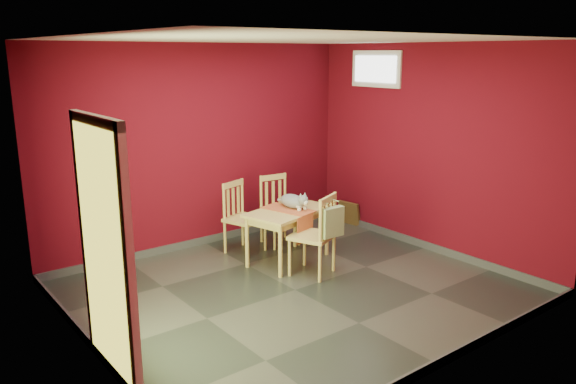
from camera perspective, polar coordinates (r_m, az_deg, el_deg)
ground at (r=6.35m, az=0.73°, el=-9.92°), size 4.50×4.50×0.00m
room_shell at (r=6.33m, az=0.73°, el=-9.50°), size 4.50×4.50×4.50m
doorway at (r=4.59m, az=-18.23°, el=-5.12°), size 0.06×1.01×2.13m
window at (r=8.06m, az=8.91°, el=12.25°), size 0.05×0.90×0.50m
outlet_plate at (r=8.66m, az=0.78°, el=-1.22°), size 0.08×0.02×0.12m
dining_table at (r=7.00m, az=0.02°, el=-2.47°), size 1.20×0.87×0.67m
table_runner at (r=6.91m, az=0.59°, el=-2.41°), size 0.47×0.73×0.34m
chair_far_left at (r=7.40m, az=-4.68°, el=-2.49°), size 0.55×0.55×0.94m
chair_far_right at (r=7.71m, az=-0.99°, el=-1.74°), size 0.50×0.50×0.95m
chair_near at (r=6.61m, az=2.83°, el=-4.28°), size 0.60×0.60×0.98m
tote_bag at (r=6.44m, az=4.52°, el=-3.05°), size 0.29×0.18×0.41m
cat at (r=7.04m, az=0.49°, el=-0.66°), size 0.31×0.50×0.24m
picture_frame at (r=8.65m, az=6.25°, el=-2.15°), size 0.17×0.38×0.36m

